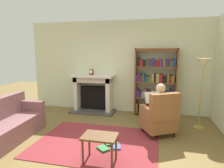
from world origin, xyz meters
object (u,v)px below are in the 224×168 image
object	(u,v)px
armchair_reading	(160,117)
side_table	(100,140)
mantel_clock	(91,72)
floor_lamp	(203,69)
fireplace	(93,92)
bookshelf	(155,83)
sofa_floral	(6,125)
seated_reader	(157,106)

from	to	relation	value
armchair_reading	side_table	distance (m)	1.61
mantel_clock	floor_lamp	distance (m)	2.96
fireplace	bookshelf	xyz separation A→B (m)	(1.81, 0.04, 0.33)
side_table	floor_lamp	world-z (taller)	floor_lamp
mantel_clock	sofa_floral	xyz separation A→B (m)	(-1.10, -2.20, -0.89)
armchair_reading	side_table	bearing A→B (deg)	23.37
fireplace	mantel_clock	size ratio (longest dim) A/B	8.14
fireplace	floor_lamp	distance (m)	3.07
mantel_clock	sofa_floral	bearing A→B (deg)	-116.54
mantel_clock	side_table	xyz separation A→B (m)	(1.02, -2.55, -0.82)
mantel_clock	seated_reader	bearing A→B (deg)	-31.11
sofa_floral	armchair_reading	bearing A→B (deg)	-75.80
mantel_clock	side_table	bearing A→B (deg)	-68.22
seated_reader	bookshelf	bearing A→B (deg)	-116.65
fireplace	seated_reader	distance (m)	2.27
bookshelf	sofa_floral	bearing A→B (deg)	-141.48
bookshelf	seated_reader	xyz separation A→B (m)	(0.08, -1.29, -0.30)
sofa_floral	side_table	xyz separation A→B (m)	(2.12, -0.35, 0.07)
mantel_clock	seated_reader	size ratio (longest dim) A/B	0.14
seated_reader	fireplace	bearing A→B (deg)	-63.76
armchair_reading	sofa_floral	world-z (taller)	armchair_reading
sofa_floral	side_table	distance (m)	2.15
armchair_reading	seated_reader	distance (m)	0.23
bookshelf	side_table	xyz separation A→B (m)	(-0.82, -2.69, -0.53)
armchair_reading	fireplace	bearing A→B (deg)	-65.02
seated_reader	floor_lamp	xyz separation A→B (m)	(0.97, 0.53, 0.78)
fireplace	bookshelf	distance (m)	1.84
sofa_floral	floor_lamp	distance (m)	4.42
bookshelf	mantel_clock	bearing A→B (deg)	-175.78
fireplace	seated_reader	bearing A→B (deg)	-33.54
seated_reader	side_table	world-z (taller)	seated_reader
armchair_reading	mantel_clock	bearing A→B (deg)	-62.71
floor_lamp	fireplace	bearing A→B (deg)	165.74
floor_lamp	mantel_clock	bearing A→B (deg)	167.71
seated_reader	armchair_reading	bearing A→B (deg)	90.00
bookshelf	floor_lamp	distance (m)	1.39
mantel_clock	seated_reader	xyz separation A→B (m)	(1.92, -1.16, -0.59)
side_table	floor_lamp	size ratio (longest dim) A/B	0.34
bookshelf	sofa_floral	world-z (taller)	bookshelf
side_table	sofa_floral	bearing A→B (deg)	170.56
mantel_clock	floor_lamp	world-z (taller)	floor_lamp
mantel_clock	side_table	world-z (taller)	mantel_clock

